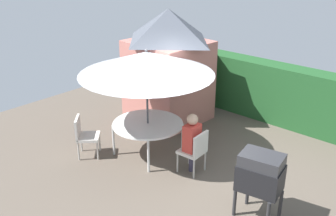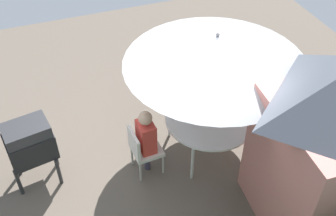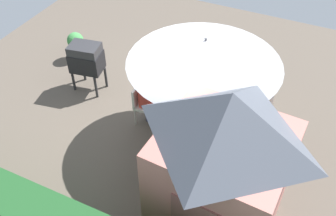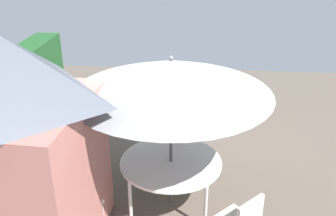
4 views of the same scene
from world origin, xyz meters
name	(u,v)px [view 2 (image 2 of 4)]	position (x,y,z in m)	size (l,w,h in m)	color
ground_plane	(161,159)	(0.00, 0.00, 0.00)	(11.00, 11.00, 0.00)	brown
patio_table	(210,119)	(-0.86, 0.04, 0.70)	(1.51, 1.51, 0.74)	white
patio_umbrella	(216,50)	(-0.86, 0.04, 2.07)	(2.78, 2.78, 2.36)	#4C4C51
bbq_grill	(30,143)	(2.02, -0.29, 0.85)	(0.78, 0.61, 1.20)	black
chair_near_shed	(142,148)	(0.37, 0.12, 0.52)	(0.49, 0.49, 0.90)	silver
chair_far_side	(278,171)	(-1.42, 1.30, 0.52)	(0.61, 0.61, 0.90)	silver
chair_toward_hedge	(234,82)	(-1.82, -0.92, 0.52)	(0.65, 0.65, 0.90)	silver
person_in_red	(146,135)	(0.29, 0.12, 0.78)	(0.26, 0.35, 1.26)	#CC3D33
person_in_blue	(276,157)	(-1.39, 1.22, 0.78)	(0.41, 0.36, 1.26)	#3866B2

